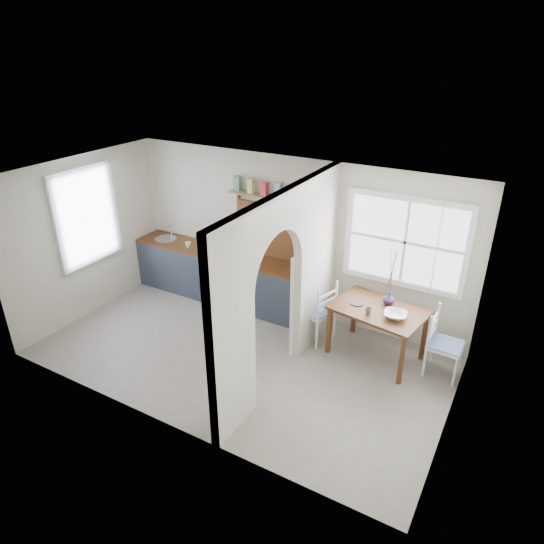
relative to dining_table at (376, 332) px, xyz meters
The scene contains 26 objects.
floor 1.99m from the dining_table, 149.98° to the right, with size 5.80×3.20×0.01m, color gray.
ceiling 2.95m from the dining_table, 149.98° to the right, with size 5.80×3.20×0.01m, color beige.
walls 2.15m from the dining_table, 149.98° to the right, with size 5.81×3.21×2.60m.
partition 1.72m from the dining_table, 137.16° to the right, with size 0.12×3.20×2.60m.
kitchen_window 4.83m from the dining_table, 167.90° to the right, with size 0.10×1.16×1.50m, color white, non-canonical shape.
nook_window 1.35m from the dining_table, 79.50° to the left, with size 1.76×0.10×1.30m, color white, non-canonical shape.
counter 2.84m from the dining_table, behind, with size 3.50×0.60×0.90m.
sink 4.16m from the dining_table, behind, with size 0.40×0.40×0.02m, color #ACB0B8.
backsplash 2.21m from the dining_table, 162.52° to the left, with size 1.65×0.03×0.90m, color brown.
shelf 2.54m from the dining_table, 164.89° to the left, with size 1.75×0.20×0.21m.
pendant_lamp 2.15m from the dining_table, behind, with size 0.26×0.26×0.16m, color beige.
utensil_rail 1.52m from the dining_table, behind, with size 0.02×0.02×0.50m, color #ACB0B8.
dining_table is the anchor object (origin of this frame).
chair_left 0.95m from the dining_table, behind, with size 0.45×0.45×0.99m, color white, non-canonical shape.
chair_right 0.95m from the dining_table, ahead, with size 0.44×0.44×0.96m, color white, non-canonical shape.
kettle 1.60m from the dining_table, 167.37° to the left, with size 0.17×0.14×0.21m, color white, non-canonical shape.
mug_a 3.56m from the dining_table, behind, with size 0.11×0.11×0.10m, color white.
mug_b 3.36m from the dining_table, behind, with size 0.11×0.11×0.09m, color white.
knife_block 3.06m from the dining_table, behind, with size 0.11×0.15×0.23m, color black.
jar 3.15m from the dining_table, behind, with size 0.11×0.11×0.17m, color tan.
towel_magenta 1.12m from the dining_table, behind, with size 0.02×0.03×0.52m, color #B2316A.
towel_orange 1.12m from the dining_table, behind, with size 0.02×0.03×0.52m, color #CF6A30.
bowl 0.52m from the dining_table, 23.19° to the right, with size 0.31×0.31×0.08m, color white.
table_cup 0.48m from the dining_table, 114.82° to the right, with size 0.09×0.09×0.08m, color #4E6E49.
plate 0.51m from the dining_table, behind, with size 0.18×0.18×0.02m, color #292321.
vase 0.52m from the dining_table, 69.91° to the left, with size 0.17×0.17×0.18m, color #3D2551.
Camera 1 is at (3.28, -4.85, 4.21)m, focal length 32.00 mm.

